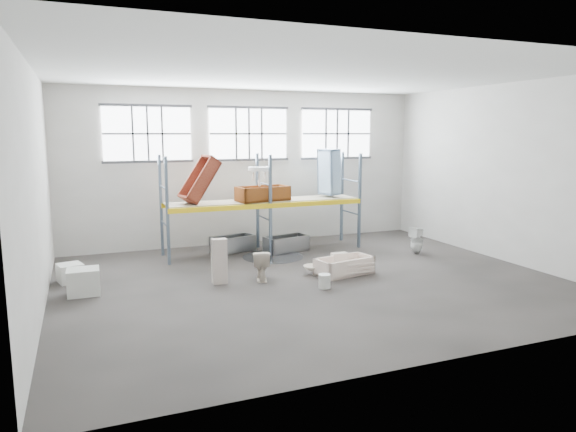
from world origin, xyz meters
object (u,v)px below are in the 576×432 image
steel_tub_left (233,244)px  carton_near (84,282)px  cistern_tall (219,261)px  steel_tub_right (286,244)px  blue_tub_upright (329,172)px  toilet_beige (261,265)px  rust_tub_flat (263,193)px  bucket (325,281)px  bathtub_beige (344,266)px  toilet_white (417,240)px

steel_tub_left → carton_near: (-4.33, -2.93, 0.05)m
cistern_tall → carton_near: cistern_tall is taller
steel_tub_right → blue_tub_upright: bearing=12.4°
toilet_beige → carton_near: (-4.13, 0.35, -0.08)m
rust_tub_flat → steel_tub_left: bearing=150.8°
steel_tub_right → carton_near: bearing=-158.3°
bucket → cistern_tall: bearing=149.6°
bucket → blue_tub_upright: bearing=62.8°
bathtub_beige → rust_tub_flat: 3.70m
toilet_beige → steel_tub_left: (0.20, 3.28, -0.13)m
steel_tub_left → blue_tub_upright: (3.14, -0.25, 2.15)m
steel_tub_left → bucket: (0.95, -4.51, -0.08)m
bathtub_beige → bucket: bathtub_beige is taller
blue_tub_upright → bathtub_beige: bearing=-109.4°
bathtub_beige → toilet_beige: bearing=161.0°
toilet_white → rust_tub_flat: size_ratio=0.53×
steel_tub_left → bathtub_beige: bearing=-61.5°
toilet_beige → cistern_tall: size_ratio=0.68×
rust_tub_flat → blue_tub_upright: 2.39m
cistern_tall → steel_tub_left: (1.25, 3.22, -0.31)m
toilet_beige → steel_tub_left: toilet_beige is taller
steel_tub_right → carton_near: (-5.85, -2.33, 0.05)m
steel_tub_left → rust_tub_flat: (0.82, -0.46, 1.58)m
cistern_tall → bucket: 2.58m
toilet_beige → steel_tub_left: 3.29m
bathtub_beige → rust_tub_flat: (-1.13, 3.14, 1.60)m
steel_tub_right → cistern_tall: bearing=-136.7°
cistern_tall → steel_tub_right: 3.82m
bucket → carton_near: (-5.28, 1.57, 0.13)m
toilet_white → blue_tub_upright: blue_tub_upright is taller
blue_tub_upright → bucket: 5.28m
bathtub_beige → toilet_white: toilet_white is taller
bathtub_beige → steel_tub_left: steel_tub_left is taller
steel_tub_right → rust_tub_flat: rust_tub_flat is taller
rust_tub_flat → bucket: (0.13, -4.05, -1.65)m
steel_tub_right → bathtub_beige: bearing=-81.8°
toilet_beige → cistern_tall: (-1.05, 0.07, 0.18)m
bathtub_beige → steel_tub_right: size_ratio=1.13×
steel_tub_right → bucket: 3.94m
cistern_tall → toilet_white: bearing=11.2°
cistern_tall → toilet_white: cistern_tall is taller
toilet_white → toilet_beige: bearing=-93.4°
toilet_white → steel_tub_right: bearing=-129.3°
toilet_white → blue_tub_upright: size_ratio=0.57×
toilet_beige → rust_tub_flat: rust_tub_flat is taller
bucket → bathtub_beige: bearing=42.1°
toilet_beige → blue_tub_upright: size_ratio=0.52×
toilet_beige → steel_tub_right: size_ratio=0.57×
bathtub_beige → steel_tub_right: 3.03m
rust_tub_flat → bucket: rust_tub_flat is taller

